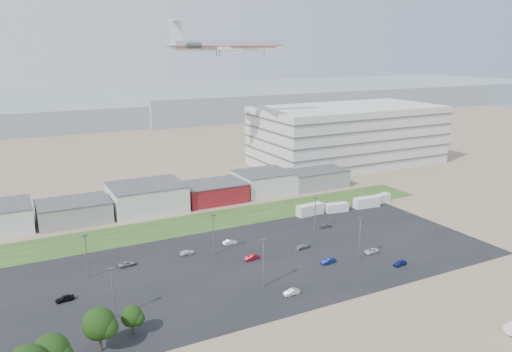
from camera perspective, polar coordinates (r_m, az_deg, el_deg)
ground at (r=101.65m, az=2.33°, el=-14.53°), size 700.00×700.00×0.00m
parking_lot at (r=119.51m, az=-0.39°, el=-9.89°), size 120.00×50.00×0.01m
grass_strip at (r=145.07m, az=-7.97°, el=-5.56°), size 160.00×16.00×0.02m
hills_backdrop at (r=403.51m, az=-15.36°, el=7.52°), size 700.00×200.00×9.00m
building_row at (r=157.18m, az=-16.23°, el=-2.90°), size 170.00×20.00×8.00m
parking_garage at (r=221.47m, az=10.43°, el=4.62°), size 80.00×40.00×25.00m
box_trailer_a at (r=152.58m, az=6.19°, el=-3.84°), size 8.96×3.43×3.29m
box_trailer_b at (r=156.56m, az=9.23°, el=-3.58°), size 7.48×3.24×2.71m
box_trailer_c at (r=162.73m, az=12.53°, el=-2.95°), size 8.81×3.33×3.24m
box_trailer_d at (r=168.32m, az=14.07°, el=-2.54°), size 7.83×3.96×2.81m
tree_right at (r=89.99m, az=-17.50°, el=-16.14°), size 5.88×5.88×8.82m
tree_near at (r=93.67m, az=-13.99°, el=-15.52°), size 4.13×4.13×6.20m
lightpole_front_l at (r=98.68m, az=-16.04°, el=-12.76°), size 1.18×0.49×10.06m
lightpole_front_m at (r=106.19m, az=0.85°, el=-9.95°), size 1.26×0.53×10.75m
lightpole_front_r at (r=121.48m, az=11.75°, el=-7.06°), size 1.26×0.52×10.69m
lightpole_back_l at (r=116.45m, az=-18.81°, el=-8.71°), size 1.17×0.49×9.98m
lightpole_back_m at (r=122.24m, az=-4.86°, el=-6.74°), size 1.22×0.51×10.36m
lightpole_back_r at (r=138.06m, az=6.77°, el=-4.43°), size 1.14×0.48×9.71m
airliner at (r=186.19m, az=-3.41°, el=14.66°), size 49.69×37.64×13.42m
parked_car_0 at (r=127.84m, az=13.07°, el=-8.35°), size 4.05×2.08×1.09m
parked_car_1 at (r=120.14m, az=8.24°, el=-9.58°), size 3.94×1.61×1.27m
parked_car_2 at (r=122.57m, az=16.11°, el=-9.54°), size 3.75×1.88×1.23m
parked_car_5 at (r=109.64m, az=-21.01°, el=-12.91°), size 3.78×1.91×1.24m
parked_car_6 at (r=124.99m, az=-7.85°, el=-8.63°), size 3.90×1.87×1.10m
parked_car_7 at (r=120.89m, az=-0.52°, el=-9.27°), size 3.93×1.74×1.25m
parked_car_8 at (r=143.00m, az=7.99°, el=-5.61°), size 3.50×1.43×1.19m
parked_car_9 at (r=121.47m, az=-14.49°, el=-9.67°), size 4.28×2.39×1.13m
parked_car_11 at (r=130.01m, az=-2.99°, el=-7.55°), size 3.78×1.41×1.23m
parked_car_12 at (r=127.75m, az=5.27°, el=-8.03°), size 3.90×1.80×1.10m
parked_car_13 at (r=105.39m, az=4.08°, el=-13.08°), size 3.57×1.34×1.17m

